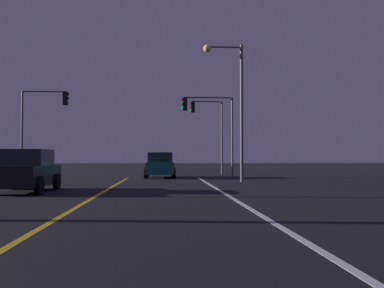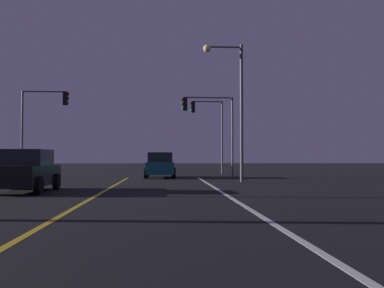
# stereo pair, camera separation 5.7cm
# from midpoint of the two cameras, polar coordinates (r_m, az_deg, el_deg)

# --- Properties ---
(lane_edge_right) EXTENTS (0.16, 35.39, 0.01)m
(lane_edge_right) POSITION_cam_midpoint_polar(r_m,az_deg,el_deg) (12.51, 7.00, -8.03)
(lane_edge_right) COLOR silver
(lane_edge_right) RESTS_ON ground
(lane_center_divider) EXTENTS (0.16, 35.39, 0.01)m
(lane_center_divider) POSITION_cam_midpoint_polar(r_m,az_deg,el_deg) (12.54, -14.90, -7.97)
(lane_center_divider) COLOR gold
(lane_center_divider) RESTS_ON ground
(car_oncoming) EXTENTS (2.02, 4.30, 1.70)m
(car_oncoming) POSITION_cam_midpoint_polar(r_m,az_deg,el_deg) (19.00, -20.55, -3.29)
(car_oncoming) COLOR black
(car_oncoming) RESTS_ON ground
(car_ahead_far) EXTENTS (2.02, 4.30, 1.70)m
(car_ahead_far) POSITION_cam_midpoint_polar(r_m,az_deg,el_deg) (30.01, -4.16, -2.76)
(car_ahead_far) COLOR black
(car_ahead_far) RESTS_ON ground
(traffic_light_near_right) EXTENTS (3.59, 0.36, 5.54)m
(traffic_light_near_right) POSITION_cam_midpoint_polar(r_m,az_deg,el_deg) (30.69, 2.01, 3.45)
(traffic_light_near_right) COLOR #4C4C51
(traffic_light_near_right) RESTS_ON ground
(traffic_light_near_left) EXTENTS (3.17, 0.36, 5.86)m
(traffic_light_near_left) POSITION_cam_midpoint_polar(r_m,az_deg,el_deg) (31.62, -18.49, 3.73)
(traffic_light_near_left) COLOR #4C4C51
(traffic_light_near_left) RESTS_ON ground
(traffic_light_far_right) EXTENTS (2.69, 0.36, 5.96)m
(traffic_light_far_right) POSITION_cam_midpoint_polar(r_m,az_deg,el_deg) (36.21, 1.94, 3.03)
(traffic_light_far_right) COLOR #4C4C51
(traffic_light_far_right) RESTS_ON ground
(street_lamp_right_far) EXTENTS (2.25, 0.44, 7.71)m
(street_lamp_right_far) POSITION_cam_midpoint_polar(r_m,az_deg,el_deg) (25.13, 5.14, 6.41)
(street_lamp_right_far) COLOR #4C4C51
(street_lamp_right_far) RESTS_ON ground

